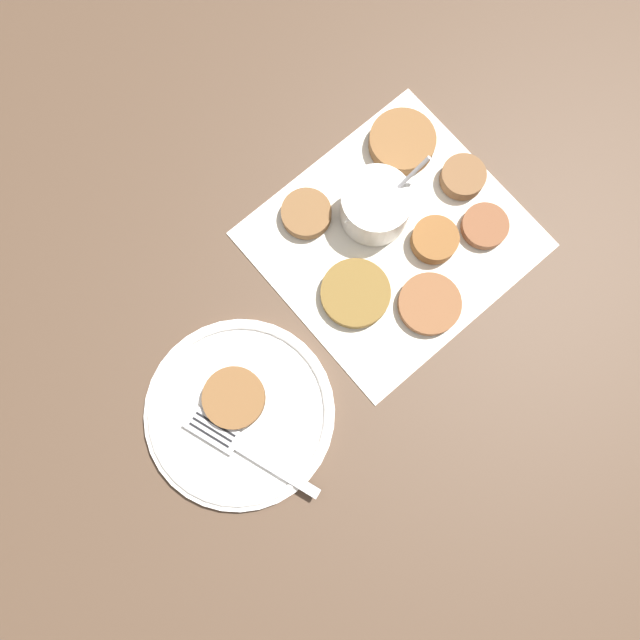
{
  "coord_description": "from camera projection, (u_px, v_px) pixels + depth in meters",
  "views": [
    {
      "loc": [
        0.22,
        0.14,
        0.76
      ],
      "look_at": [
        0.14,
        0.03,
        0.02
      ],
      "focal_mm": 35.0,
      "sensor_mm": 36.0,
      "label": 1
    }
  ],
  "objects": [
    {
      "name": "ground_plane",
      "position": [
        396.0,
        244.0,
        0.8
      ],
      "size": [
        4.0,
        4.0,
        0.0
      ],
      "primitive_type": "plane",
      "color": "#4C3828"
    },
    {
      "name": "fritter_3",
      "position": [
        355.0,
        293.0,
        0.77
      ],
      "size": [
        0.09,
        0.09,
        0.01
      ],
      "color": "brown",
      "rests_on": "napkin"
    },
    {
      "name": "fritter_1",
      "position": [
        435.0,
        240.0,
        0.78
      ],
      "size": [
        0.06,
        0.06,
        0.02
      ],
      "color": "brown",
      "rests_on": "napkin"
    },
    {
      "name": "fritter_6",
      "position": [
        463.0,
        177.0,
        0.8
      ],
      "size": [
        0.06,
        0.06,
        0.02
      ],
      "color": "brown",
      "rests_on": "napkin"
    },
    {
      "name": "fritter_0",
      "position": [
        485.0,
        226.0,
        0.79
      ],
      "size": [
        0.06,
        0.06,
        0.01
      ],
      "color": "brown",
      "rests_on": "napkin"
    },
    {
      "name": "napkin",
      "position": [
        395.0,
        237.0,
        0.8
      ],
      "size": [
        0.33,
        0.31,
        0.0
      ],
      "color": "silver",
      "rests_on": "ground_plane"
    },
    {
      "name": "fork",
      "position": [
        238.0,
        445.0,
        0.73
      ],
      "size": [
        0.09,
        0.17,
        0.0
      ],
      "color": "silver",
      "rests_on": "serving_plate"
    },
    {
      "name": "sauce_bowl",
      "position": [
        377.0,
        206.0,
        0.77
      ],
      "size": [
        0.11,
        0.09,
        0.1
      ],
      "color": "white",
      "rests_on": "napkin"
    },
    {
      "name": "fritter_on_plate",
      "position": [
        234.0,
        398.0,
        0.73
      ],
      "size": [
        0.07,
        0.07,
        0.01
      ],
      "color": "brown",
      "rests_on": "serving_plate"
    },
    {
      "name": "fritter_2",
      "position": [
        306.0,
        214.0,
        0.79
      ],
      "size": [
        0.06,
        0.06,
        0.02
      ],
      "color": "brown",
      "rests_on": "napkin"
    },
    {
      "name": "fritter_5",
      "position": [
        402.0,
        142.0,
        0.81
      ],
      "size": [
        0.09,
        0.09,
        0.02
      ],
      "color": "brown",
      "rests_on": "napkin"
    },
    {
      "name": "serving_plate",
      "position": [
        240.0,
        413.0,
        0.75
      ],
      "size": [
        0.23,
        0.23,
        0.02
      ],
      "color": "white",
      "rests_on": "ground_plane"
    },
    {
      "name": "fritter_4",
      "position": [
        429.0,
        304.0,
        0.77
      ],
      "size": [
        0.08,
        0.08,
        0.01
      ],
      "color": "brown",
      "rests_on": "napkin"
    }
  ]
}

